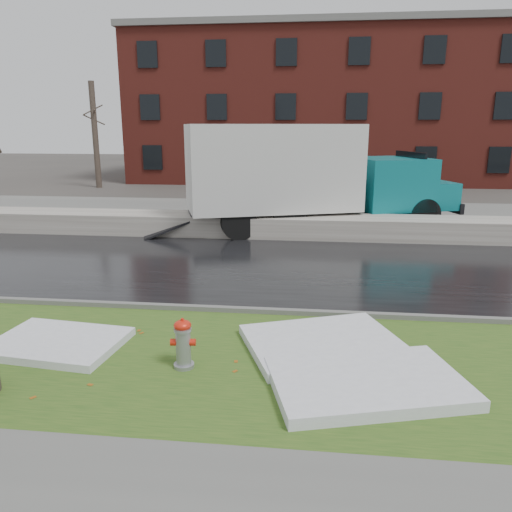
# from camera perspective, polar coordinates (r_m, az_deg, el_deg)

# --- Properties ---
(ground) EXTENTS (120.00, 120.00, 0.00)m
(ground) POSITION_cam_1_polar(r_m,az_deg,el_deg) (9.69, -4.06, -8.67)
(ground) COLOR #47423D
(ground) RESTS_ON ground
(verge) EXTENTS (60.00, 4.50, 0.04)m
(verge) POSITION_cam_1_polar(r_m,az_deg,el_deg) (8.57, -5.62, -11.82)
(verge) COLOR #294D19
(verge) RESTS_ON ground
(road) EXTENTS (60.00, 7.00, 0.03)m
(road) POSITION_cam_1_polar(r_m,az_deg,el_deg) (13.88, -0.67, -1.30)
(road) COLOR black
(road) RESTS_ON ground
(parking_lot) EXTENTS (60.00, 9.00, 0.03)m
(parking_lot) POSITION_cam_1_polar(r_m,az_deg,el_deg) (22.13, 2.11, 4.71)
(parking_lot) COLOR slate
(parking_lot) RESTS_ON ground
(curb) EXTENTS (60.00, 0.15, 0.14)m
(curb) POSITION_cam_1_polar(r_m,az_deg,el_deg) (10.57, -3.07, -6.20)
(curb) COLOR slate
(curb) RESTS_ON ground
(snowbank) EXTENTS (60.00, 1.60, 0.75)m
(snowbank) POSITION_cam_1_polar(r_m,az_deg,el_deg) (17.85, 1.03, 3.49)
(snowbank) COLOR #BCB6AC
(snowbank) RESTS_ON ground
(brick_building) EXTENTS (26.00, 12.00, 10.00)m
(brick_building) POSITION_cam_1_polar(r_m,az_deg,el_deg) (38.75, 7.33, 16.26)
(brick_building) COLOR maroon
(brick_building) RESTS_ON ground
(bg_tree_left) EXTENTS (1.40, 1.62, 6.50)m
(bg_tree_left) POSITION_cam_1_polar(r_m,az_deg,el_deg) (33.65, -17.91, 13.12)
(bg_tree_left) COLOR brown
(bg_tree_left) RESTS_ON ground
(bg_tree_center) EXTENTS (1.40, 1.62, 6.50)m
(bg_tree_center) POSITION_cam_1_polar(r_m,az_deg,el_deg) (35.58, -6.08, 13.77)
(bg_tree_center) COLOR brown
(bg_tree_center) RESTS_ON ground
(fire_hydrant) EXTENTS (0.41, 0.36, 0.84)m
(fire_hydrant) POSITION_cam_1_polar(r_m,az_deg,el_deg) (8.17, -8.33, -9.62)
(fire_hydrant) COLOR gray
(fire_hydrant) RESTS_ON verge
(box_truck) EXTENTS (11.68, 5.72, 3.90)m
(box_truck) POSITION_cam_1_polar(r_m,az_deg,el_deg) (18.75, 5.60, 9.18)
(box_truck) COLOR black
(box_truck) RESTS_ON ground
(worker) EXTENTS (0.78, 0.57, 1.98)m
(worker) POSITION_cam_1_polar(r_m,az_deg,el_deg) (17.39, -6.22, 7.66)
(worker) COLOR black
(worker) RESTS_ON snowbank
(snow_patch_near) EXTENTS (3.14, 2.80, 0.16)m
(snow_patch_near) POSITION_cam_1_polar(r_m,az_deg,el_deg) (8.99, 7.71, -9.86)
(snow_patch_near) COLOR white
(snow_patch_near) RESTS_ON verge
(snow_patch_far) EXTENTS (2.36, 1.83, 0.14)m
(snow_patch_far) POSITION_cam_1_polar(r_m,az_deg,el_deg) (9.61, -21.71, -9.20)
(snow_patch_far) COLOR white
(snow_patch_far) RESTS_ON verge
(snow_patch_side) EXTENTS (3.18, 2.48, 0.18)m
(snow_patch_side) POSITION_cam_1_polar(r_m,az_deg,el_deg) (7.82, 12.60, -13.94)
(snow_patch_side) COLOR white
(snow_patch_side) RESTS_ON verge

